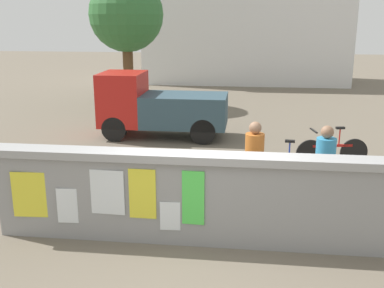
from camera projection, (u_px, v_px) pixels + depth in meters
name	position (u px, v px, depth m)	size (l,w,h in m)	color
ground	(228.00, 126.00, 14.83)	(60.00, 60.00, 0.00)	#6B6051
poster_wall	(203.00, 198.00, 6.98)	(6.70, 0.42, 1.44)	gray
auto_rickshaw_truck	(157.00, 106.00, 13.25)	(3.60, 1.51, 1.85)	black
motorcycle	(172.00, 174.00, 8.88)	(1.89, 0.60, 0.87)	black
bicycle_near	(281.00, 167.00, 9.62)	(1.71, 0.44, 0.95)	black
bicycle_far	(332.00, 152.00, 10.69)	(1.68, 0.51, 0.95)	black
person_walking	(254.00, 156.00, 8.23)	(0.46, 0.46, 1.62)	yellow
person_bystander	(325.00, 161.00, 7.94)	(0.45, 0.45, 1.62)	#D83F72
tree_roadside	(126.00, 15.00, 17.31)	(2.80, 2.80, 4.87)	brown
building_background	(247.00, 12.00, 24.06)	(10.67, 4.63, 7.12)	silver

